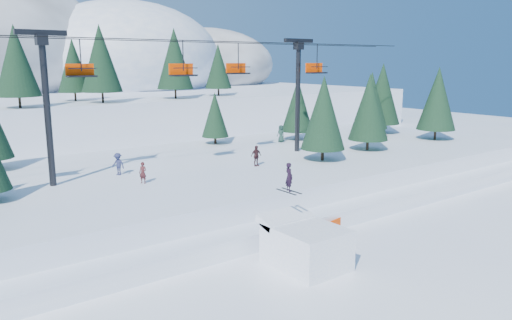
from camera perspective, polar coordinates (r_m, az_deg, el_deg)
ground at (r=26.52m, az=9.32°, el=-12.97°), size 160.00×160.00×0.00m
mid_shelf at (r=39.99m, az=-9.48°, el=-2.73°), size 70.00×22.00×2.50m
berm at (r=31.96m, az=-1.08°, el=-7.48°), size 70.00×6.00×1.10m
jump_kicker at (r=27.12m, az=5.59°, el=-9.54°), size 3.25×4.43×5.40m
chairlift at (r=39.15m, az=-9.18°, el=8.94°), size 47.09×3.21×10.28m
conifer_stand at (r=38.36m, az=-11.31°, el=5.43°), size 63.15×16.29×10.27m
distant_skiers at (r=38.85m, az=-11.70°, el=-0.02°), size 31.13×8.86×1.87m
banner_near at (r=33.14m, az=9.54°, el=-6.96°), size 2.80×0.64×0.90m
banner_far at (r=36.94m, az=14.40°, el=-5.25°), size 2.81×0.58×0.90m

